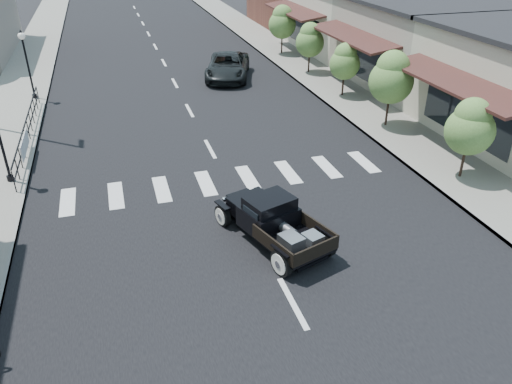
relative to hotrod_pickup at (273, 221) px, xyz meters
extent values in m
plane|color=black|center=(-0.39, 0.21, -0.72)|extent=(120.00, 120.00, 0.00)
cube|color=black|center=(-0.39, 15.21, -0.71)|extent=(14.00, 80.00, 0.02)
cube|color=gray|center=(-8.89, 15.21, -0.64)|extent=(3.00, 80.00, 0.15)
cube|color=gray|center=(8.11, 15.21, -0.64)|extent=(3.00, 80.00, 0.15)
cube|color=#ACA290|center=(14.61, 13.21, 1.53)|extent=(10.00, 9.00, 4.50)
cube|color=beige|center=(14.61, 22.21, 1.53)|extent=(10.00, 9.00, 4.50)
imported|color=black|center=(2.88, 17.39, 0.00)|extent=(3.91, 5.66, 1.44)
camera|label=1|loc=(-4.04, -11.79, 7.78)|focal=35.00mm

